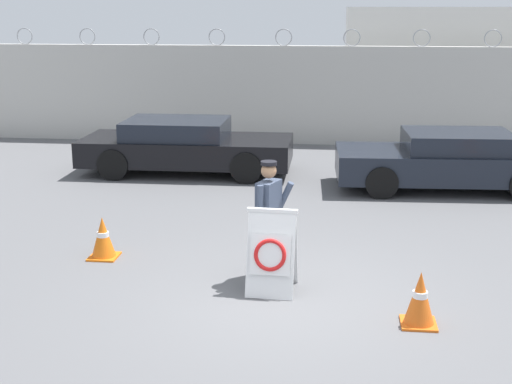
{
  "coord_description": "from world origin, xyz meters",
  "views": [
    {
      "loc": [
        0.65,
        -8.7,
        3.71
      ],
      "look_at": [
        -0.57,
        1.65,
        1.01
      ],
      "focal_mm": 50.0,
      "sensor_mm": 36.0,
      "label": 1
    }
  ],
  "objects_px": {
    "barricade_sign": "(272,251)",
    "security_guard": "(269,214)",
    "parked_car_front_coupe": "(185,146)",
    "traffic_cone_near": "(420,299)",
    "traffic_cone_mid": "(103,238)",
    "parked_car_rear_sedan": "(448,160)"
  },
  "relations": [
    {
      "from": "barricade_sign",
      "to": "parked_car_front_coupe",
      "type": "distance_m",
      "value": 7.41
    },
    {
      "from": "security_guard",
      "to": "parked_car_rear_sedan",
      "type": "bearing_deg",
      "value": -9.85
    },
    {
      "from": "traffic_cone_near",
      "to": "parked_car_front_coupe",
      "type": "distance_m",
      "value": 8.98
    },
    {
      "from": "parked_car_rear_sedan",
      "to": "traffic_cone_near",
      "type": "bearing_deg",
      "value": 76.64
    },
    {
      "from": "barricade_sign",
      "to": "traffic_cone_mid",
      "type": "height_order",
      "value": "barricade_sign"
    },
    {
      "from": "parked_car_front_coupe",
      "to": "parked_car_rear_sedan",
      "type": "relative_size",
      "value": 1.04
    },
    {
      "from": "traffic_cone_near",
      "to": "parked_car_front_coupe",
      "type": "bearing_deg",
      "value": 120.42
    },
    {
      "from": "traffic_cone_mid",
      "to": "barricade_sign",
      "type": "bearing_deg",
      "value": -21.07
    },
    {
      "from": "security_guard",
      "to": "parked_car_front_coupe",
      "type": "relative_size",
      "value": 0.35
    },
    {
      "from": "barricade_sign",
      "to": "security_guard",
      "type": "xyz_separation_m",
      "value": [
        -0.09,
        0.53,
        0.35
      ]
    },
    {
      "from": "barricade_sign",
      "to": "traffic_cone_near",
      "type": "xyz_separation_m",
      "value": [
        1.87,
        -0.83,
        -0.24
      ]
    },
    {
      "from": "parked_car_front_coupe",
      "to": "traffic_cone_near",
      "type": "bearing_deg",
      "value": -60.13
    },
    {
      "from": "barricade_sign",
      "to": "parked_car_front_coupe",
      "type": "xyz_separation_m",
      "value": [
        -2.68,
        6.91,
        0.06
      ]
    },
    {
      "from": "traffic_cone_near",
      "to": "parked_car_rear_sedan",
      "type": "relative_size",
      "value": 0.15
    },
    {
      "from": "traffic_cone_near",
      "to": "parked_car_rear_sedan",
      "type": "bearing_deg",
      "value": 79.51
    },
    {
      "from": "security_guard",
      "to": "traffic_cone_mid",
      "type": "bearing_deg",
      "value": 99.54
    },
    {
      "from": "traffic_cone_near",
      "to": "traffic_cone_mid",
      "type": "relative_size",
      "value": 1.05
    },
    {
      "from": "security_guard",
      "to": "traffic_cone_mid",
      "type": "distance_m",
      "value": 2.71
    },
    {
      "from": "barricade_sign",
      "to": "parked_car_rear_sedan",
      "type": "distance_m",
      "value": 6.77
    },
    {
      "from": "barricade_sign",
      "to": "parked_car_rear_sedan",
      "type": "relative_size",
      "value": 0.25
    },
    {
      "from": "traffic_cone_mid",
      "to": "parked_car_front_coupe",
      "type": "xyz_separation_m",
      "value": [
        0.0,
        5.87,
        0.31
      ]
    },
    {
      "from": "traffic_cone_near",
      "to": "security_guard",
      "type": "bearing_deg",
      "value": 145.22
    }
  ]
}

